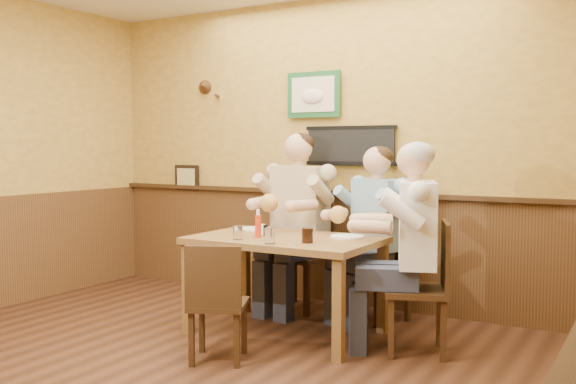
% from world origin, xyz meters
% --- Properties ---
extents(room, '(5.02, 5.03, 2.81)m').
position_xyz_m(room, '(0.13, 0.17, 1.69)').
color(room, black).
rests_on(room, ground).
extents(dining_table, '(1.40, 0.90, 0.75)m').
position_xyz_m(dining_table, '(0.12, 1.40, 0.66)').
color(dining_table, brown).
rests_on(dining_table, ground).
extents(chair_back_left, '(0.48, 0.48, 0.98)m').
position_xyz_m(chair_back_left, '(-0.15, 2.11, 0.49)').
color(chair_back_left, '#3D2713').
rests_on(chair_back_left, ground).
extents(chair_back_right, '(0.56, 0.56, 0.91)m').
position_xyz_m(chair_back_right, '(0.60, 2.12, 0.45)').
color(chair_back_right, '#3D2713').
rests_on(chair_back_right, ground).
extents(chair_right_end, '(0.55, 0.55, 0.92)m').
position_xyz_m(chair_right_end, '(1.15, 1.46, 0.46)').
color(chair_right_end, '#3D2713').
rests_on(chair_right_end, ground).
extents(chair_near_side, '(0.49, 0.49, 0.80)m').
position_xyz_m(chair_near_side, '(0.05, 0.64, 0.40)').
color(chair_near_side, '#3D2713').
rests_on(chair_near_side, ground).
extents(diner_tan_shirt, '(0.68, 0.68, 1.40)m').
position_xyz_m(diner_tan_shirt, '(-0.15, 2.11, 0.70)').
color(diner_tan_shirt, beige).
rests_on(diner_tan_shirt, ground).
extents(diner_blue_polo, '(0.79, 0.79, 1.30)m').
position_xyz_m(diner_blue_polo, '(0.60, 2.12, 0.65)').
color(diner_blue_polo, '#7B9DB8').
rests_on(diner_blue_polo, ground).
extents(diner_white_elder, '(0.79, 0.79, 1.32)m').
position_xyz_m(diner_white_elder, '(1.15, 1.46, 0.66)').
color(diner_white_elder, white).
rests_on(diner_white_elder, ground).
extents(water_glass_left, '(0.09, 0.09, 0.10)m').
position_xyz_m(water_glass_left, '(-0.11, 1.10, 0.80)').
color(water_glass_left, silver).
rests_on(water_glass_left, dining_table).
extents(water_glass_mid, '(0.10, 0.10, 0.11)m').
position_xyz_m(water_glass_mid, '(0.20, 1.05, 0.81)').
color(water_glass_mid, white).
rests_on(water_glass_mid, dining_table).
extents(cola_tumbler, '(0.09, 0.09, 0.11)m').
position_xyz_m(cola_tumbler, '(0.41, 1.22, 0.80)').
color(cola_tumbler, black).
rests_on(cola_tumbler, dining_table).
extents(hot_sauce_bottle, '(0.05, 0.05, 0.19)m').
position_xyz_m(hot_sauce_bottle, '(-0.04, 1.27, 0.85)').
color(hot_sauce_bottle, red).
rests_on(hot_sauce_bottle, dining_table).
extents(salt_shaker, '(0.03, 0.03, 0.08)m').
position_xyz_m(salt_shaker, '(-0.09, 1.42, 0.79)').
color(salt_shaker, white).
rests_on(salt_shaker, dining_table).
extents(pepper_shaker, '(0.04, 0.04, 0.09)m').
position_xyz_m(pepper_shaker, '(-0.04, 1.37, 0.79)').
color(pepper_shaker, black).
rests_on(pepper_shaker, dining_table).
extents(plate_far_left, '(0.31, 0.31, 0.02)m').
position_xyz_m(plate_far_left, '(-0.31, 1.66, 0.76)').
color(plate_far_left, white).
rests_on(plate_far_left, dining_table).
extents(plate_far_right, '(0.34, 0.34, 0.02)m').
position_xyz_m(plate_far_right, '(0.55, 1.61, 0.76)').
color(plate_far_right, white).
rests_on(plate_far_right, dining_table).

